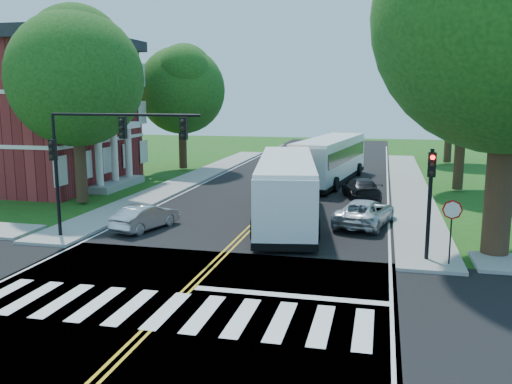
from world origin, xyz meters
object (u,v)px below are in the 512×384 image
(hatchback, at_px, (146,217))
(bus_lead, at_px, (286,188))
(suv, at_px, (365,212))
(dark_sedan, at_px, (361,188))
(bus_follow, at_px, (330,159))
(signal_nw, at_px, (101,146))
(signal_ne, at_px, (430,190))

(hatchback, bearing_deg, bus_lead, -136.21)
(suv, xyz_separation_m, dark_sedan, (-0.47, 7.24, 0.01))
(bus_follow, relative_size, suv, 2.73)
(suv, height_order, dark_sedan, dark_sedan)
(signal_nw, height_order, bus_follow, signal_nw)
(bus_lead, bearing_deg, suv, 168.72)
(dark_sedan, bearing_deg, suv, 80.74)
(bus_follow, bearing_deg, suv, 111.51)
(suv, bearing_deg, hatchback, 30.39)
(signal_ne, bearing_deg, bus_follow, 106.51)
(signal_nw, relative_size, suv, 1.47)
(suv, bearing_deg, signal_nw, 39.91)
(bus_follow, relative_size, hatchback, 3.46)
(signal_ne, xyz_separation_m, dark_sedan, (-3.10, 13.04, -2.27))
(signal_ne, xyz_separation_m, hatchback, (-13.19, 2.48, -2.32))
(hatchback, distance_m, suv, 11.07)
(bus_lead, relative_size, bus_follow, 0.99)
(dark_sedan, bearing_deg, signal_ne, 90.41)
(signal_ne, relative_size, hatchback, 1.14)
(signal_ne, xyz_separation_m, suv, (-2.63, 5.80, -2.28))
(dark_sedan, bearing_deg, signal_nw, 37.05)
(signal_nw, xyz_separation_m, signal_ne, (14.06, 0.01, -1.41))
(signal_nw, height_order, signal_ne, signal_nw)
(signal_nw, bearing_deg, dark_sedan, 50.01)
(signal_ne, distance_m, bus_follow, 20.32)
(hatchback, distance_m, dark_sedan, 14.61)
(bus_lead, bearing_deg, bus_follow, -103.71)
(signal_nw, distance_m, bus_follow, 21.31)
(signal_nw, relative_size, hatchback, 1.86)
(bus_lead, bearing_deg, dark_sedan, -126.67)
(signal_ne, relative_size, bus_lead, 0.33)
(bus_lead, relative_size, hatchback, 3.44)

